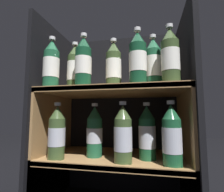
# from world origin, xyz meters

# --- Properties ---
(fridge_back_wall) EXTENTS (0.69, 0.02, 0.89)m
(fridge_back_wall) POSITION_xyz_m (0.00, 0.38, 0.45)
(fridge_back_wall) COLOR black
(fridge_back_wall) RESTS_ON ground_plane
(fridge_side_left) EXTENTS (0.02, 0.41, 0.89)m
(fridge_side_left) POSITION_xyz_m (-0.34, 0.18, 0.45)
(fridge_side_left) COLOR black
(fridge_side_left) RESTS_ON ground_plane
(fridge_side_right) EXTENTS (0.02, 0.41, 0.89)m
(fridge_side_right) POSITION_xyz_m (0.34, 0.18, 0.45)
(fridge_side_right) COLOR black
(fridge_side_right) RESTS_ON ground_plane
(shelf_lower) EXTENTS (0.65, 0.37, 0.24)m
(shelf_lower) POSITION_xyz_m (0.00, 0.17, 0.19)
(shelf_lower) COLOR #9E7547
(shelf_lower) RESTS_ON ground_plane
(shelf_upper) EXTENTS (0.65, 0.37, 0.55)m
(shelf_upper) POSITION_xyz_m (0.00, 0.18, 0.40)
(shelf_upper) COLOR #9E7547
(shelf_upper) RESTS_ON ground_plane
(bottle_upper_front_0) EXTENTS (0.07, 0.07, 0.24)m
(bottle_upper_front_0) POSITION_xyz_m (-0.27, 0.05, 0.65)
(bottle_upper_front_0) COLOR #1E5638
(bottle_upper_front_0) RESTS_ON shelf_upper
(bottle_upper_front_1) EXTENTS (0.07, 0.07, 0.24)m
(bottle_upper_front_1) POSITION_xyz_m (-0.11, 0.05, 0.65)
(bottle_upper_front_1) COLOR #144228
(bottle_upper_front_1) RESTS_ON shelf_upper
(bottle_upper_front_2) EXTENTS (0.07, 0.07, 0.24)m
(bottle_upper_front_2) POSITION_xyz_m (0.12, 0.05, 0.65)
(bottle_upper_front_2) COLOR #144228
(bottle_upper_front_2) RESTS_ON shelf_upper
(bottle_upper_front_3) EXTENTS (0.07, 0.07, 0.24)m
(bottle_upper_front_3) POSITION_xyz_m (0.25, 0.05, 0.65)
(bottle_upper_front_3) COLOR #384C28
(bottle_upper_front_3) RESTS_ON shelf_upper
(bottle_upper_back_0) EXTENTS (0.07, 0.07, 0.24)m
(bottle_upper_back_0) POSITION_xyz_m (-0.19, 0.13, 0.65)
(bottle_upper_back_0) COLOR #384C28
(bottle_upper_back_0) RESTS_ON shelf_upper
(bottle_upper_back_1) EXTENTS (0.07, 0.07, 0.24)m
(bottle_upper_back_1) POSITION_xyz_m (0.01, 0.13, 0.65)
(bottle_upper_back_1) COLOR #384C28
(bottle_upper_back_1) RESTS_ON shelf_upper
(bottle_upper_back_2) EXTENTS (0.07, 0.07, 0.24)m
(bottle_upper_back_2) POSITION_xyz_m (0.19, 0.13, 0.65)
(bottle_upper_back_2) COLOR #1E5638
(bottle_upper_back_2) RESTS_ON shelf_upper
(bottle_lower_front_0) EXTENTS (0.07, 0.07, 0.24)m
(bottle_lower_front_0) POSITION_xyz_m (-0.23, 0.05, 0.35)
(bottle_lower_front_0) COLOR #384C28
(bottle_lower_front_0) RESTS_ON shelf_lower
(bottle_lower_front_1) EXTENTS (0.07, 0.07, 0.24)m
(bottle_lower_front_1) POSITION_xyz_m (0.06, 0.05, 0.35)
(bottle_lower_front_1) COLOR #384C28
(bottle_lower_front_1) RESTS_ON shelf_lower
(bottle_lower_front_2) EXTENTS (0.07, 0.07, 0.24)m
(bottle_lower_front_2) POSITION_xyz_m (0.25, 0.05, 0.35)
(bottle_lower_front_2) COLOR #194C2D
(bottle_lower_front_2) RESTS_ON shelf_lower
(bottle_lower_back_0) EXTENTS (0.07, 0.07, 0.24)m
(bottle_lower_back_0) POSITION_xyz_m (-0.08, 0.13, 0.35)
(bottle_lower_back_0) COLOR #1E5638
(bottle_lower_back_0) RESTS_ON shelf_lower
(bottle_lower_back_1) EXTENTS (0.07, 0.07, 0.24)m
(bottle_lower_back_1) POSITION_xyz_m (0.15, 0.13, 0.35)
(bottle_lower_back_1) COLOR #194C2D
(bottle_lower_back_1) RESTS_ON shelf_lower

